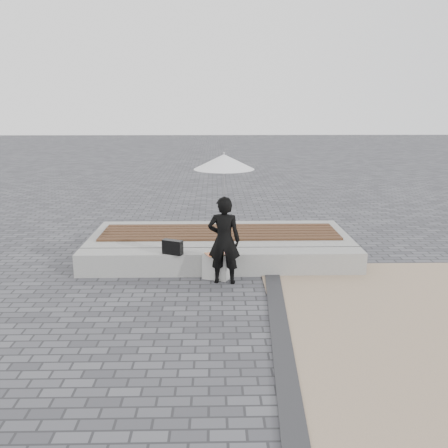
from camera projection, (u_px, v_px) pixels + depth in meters
The scene contains 10 objects.
ground at pixel (222, 311), 6.93m from camera, with size 80.00×80.00×0.00m, color #535359.
edging_band at pixel (279, 324), 6.46m from camera, with size 0.25×5.20×0.04m, color #2D2D30.
seating_ledge at pixel (221, 262), 8.44m from camera, with size 5.00×0.45×0.40m, color #A8A7A2.
timber_platform at pixel (220, 243), 9.60m from camera, with size 5.00×2.00×0.40m, color #ABABA6.
timber_decking at pixel (220, 232), 9.55m from camera, with size 4.60×1.20×0.04m, color brown, non-canonical shape.
woman at pixel (224, 240), 7.85m from camera, with size 0.53×0.35×1.45m, color black.
parasol at pixel (224, 162), 7.54m from camera, with size 0.96×0.96×1.22m.
handbag at pixel (173, 247), 8.18m from camera, with size 0.35×0.12×0.25m, color black.
canvas_tote at pixel (216, 266), 8.14m from camera, with size 0.43×0.18×0.45m, color #B9B8B4.
magazine at pixel (216, 254), 8.03m from camera, with size 0.32×0.24×0.01m, color #E92945.
Camera 1 is at (-0.11, -6.43, 2.88)m, focal length 38.80 mm.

